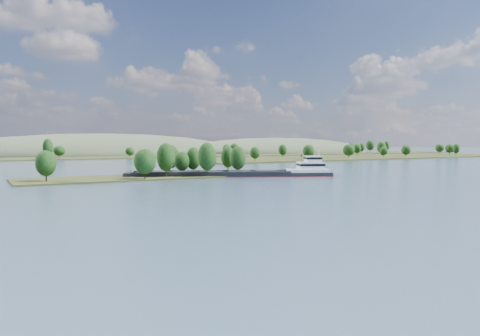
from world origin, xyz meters
TOP-DOWN VIEW (x-y plane):
  - ground at (0.00, 120.00)m, footprint 1800.00×1800.00m
  - tree_island at (6.56, 179.02)m, footprint 100.00×31.22m
  - right_bank at (231.90, 299.62)m, footprint 320.00×90.00m
  - back_shoreline at (8.80, 399.71)m, footprint 900.00×60.00m
  - hill_east at (260.00, 470.00)m, footprint 260.00×140.00m
  - hill_west at (60.00, 500.00)m, footprint 320.00×160.00m
  - cargo_barge at (34.90, 166.51)m, footprint 80.30×42.50m

SIDE VIEW (x-z plane):
  - ground at x=0.00m, z-range 0.00..0.00m
  - hill_east at x=260.00m, z-range -18.00..18.00m
  - hill_west at x=60.00m, z-range -22.00..22.00m
  - back_shoreline at x=8.80m, z-range -7.64..9.06m
  - right_bank at x=231.90m, z-range -6.31..8.15m
  - cargo_barge at x=34.90m, z-range -4.22..7.06m
  - tree_island at x=6.56m, z-range -3.07..11.45m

